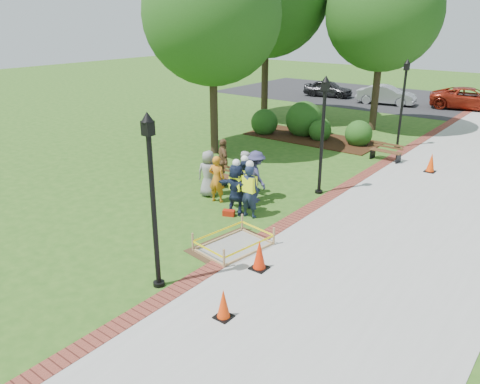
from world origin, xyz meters
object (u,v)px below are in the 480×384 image
Objects in this scene: bench_near at (237,184)px; wet_concrete_pad at (234,240)px; cone_front at (223,305)px; hivis_worker_a at (236,187)px; lamp_near at (152,190)px; hivis_worker_c at (244,181)px; hivis_worker_b at (250,189)px.

wet_concrete_pad is at bearing -52.99° from bench_near.
hivis_worker_a is (-3.31, 4.68, 0.59)m from cone_front.
hivis_worker_a is (-1.23, 4.62, -1.55)m from lamp_near.
bench_near is at bearing 138.04° from hivis_worker_c.
cone_front is at bearing -1.46° from lamp_near.
lamp_near is at bearing 178.54° from cone_front.
hivis_worker_b reaches higher than wet_concrete_pad.
cone_front is 5.76m from hivis_worker_a.
wet_concrete_pad is at bearing -53.59° from hivis_worker_a.
hivis_worker_c is at bearing 136.61° from hivis_worker_b.
hivis_worker_b is at bearing -43.39° from hivis_worker_c.
hivis_worker_c is (-1.45, 5.35, -1.59)m from lamp_near.
cone_front is at bearing -56.82° from hivis_worker_c.
hivis_worker_a reaches higher than hivis_worker_c.
hivis_worker_c is at bearing 106.75° from hivis_worker_a.
hivis_worker_a is 0.98× the size of hivis_worker_b.
hivis_worker_b is at bearing 5.46° from hivis_worker_a.
lamp_near is 2.37× the size of hivis_worker_c.
lamp_near is 2.26× the size of hivis_worker_a.
hivis_worker_a is at bearing 126.41° from wet_concrete_pad.
lamp_near is 5.77m from hivis_worker_c.
hivis_worker_a is at bearing 104.88° from lamp_near.
hivis_worker_b is at bearing -42.53° from bench_near.
bench_near is (-2.80, 3.72, 0.02)m from wet_concrete_pad.
hivis_worker_c reaches higher than cone_front.
hivis_worker_a reaches higher than wet_concrete_pad.
lamp_near is at bearing -67.99° from bench_near.
wet_concrete_pad is at bearing 85.03° from lamp_near.
bench_near is 0.79× the size of hivis_worker_b.
bench_near reaches higher than wet_concrete_pad.
lamp_near reaches higher than bench_near.
hivis_worker_b reaches higher than hivis_worker_a.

